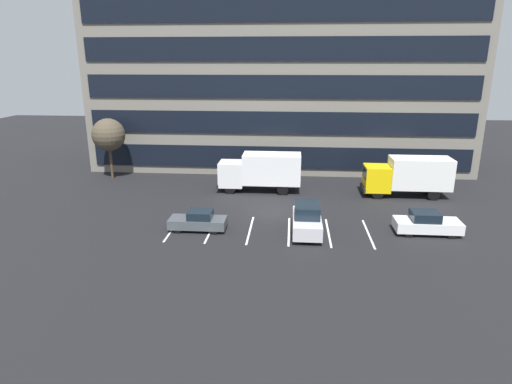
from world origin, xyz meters
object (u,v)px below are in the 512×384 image
Objects in this scene: box_truck_yellow at (409,175)px; bare_tree at (109,135)px; suv_silver at (307,219)px; box_truck_white at (261,170)px; sedan_white at (427,223)px; sedan_charcoal at (198,221)px.

box_truck_yellow is 29.23m from bare_tree.
suv_silver is 0.75× the size of bare_tree.
box_truck_white is 1.70× the size of sedan_white.
box_truck_yellow reaches higher than suv_silver.
bare_tree is (-11.91, 13.47, 3.81)m from sedan_charcoal.
bare_tree is at bearing 145.70° from suv_silver.
bare_tree is at bearing 155.48° from sedan_white.
bare_tree is (-28.04, 12.79, 3.74)m from sedan_white.
box_truck_white is at bearing 142.60° from sedan_white.
sedan_white is at bearing 2.41° from sedan_charcoal.
box_truck_white is 15.57m from sedan_white.
suv_silver is (-8.40, -0.61, 0.25)m from sedan_white.
sedan_white is 8.42m from suv_silver.
box_truck_white is 10.87m from sedan_charcoal.
sedan_charcoal is at bearing -110.61° from box_truck_white.
bare_tree reaches higher than suv_silver.
box_truck_white reaches higher than suv_silver.
box_truck_yellow is 19.54m from sedan_charcoal.
box_truck_yellow is 1.64× the size of suv_silver.
suv_silver is 1.14× the size of sedan_charcoal.
sedan_white is 16.14m from sedan_charcoal.
bare_tree is (-19.64, 13.40, 3.49)m from suv_silver.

